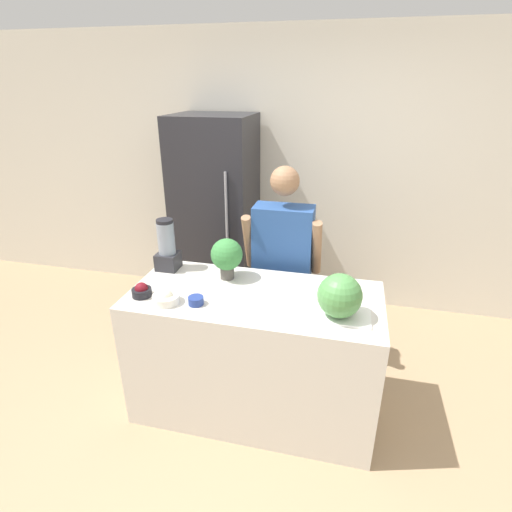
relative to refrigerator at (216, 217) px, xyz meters
name	(u,v)px	position (x,y,z in m)	size (l,w,h in m)	color
ground_plane	(241,445)	(0.70, -1.69, -0.94)	(14.00, 14.00, 0.00)	tan
wall_back	(296,175)	(0.70, 0.37, 0.36)	(8.00, 0.06, 2.60)	silver
counter_island	(255,353)	(0.70, -1.33, -0.49)	(1.60, 0.74, 0.90)	beige
refrigerator	(216,217)	(0.00, 0.00, 0.00)	(0.72, 0.68, 1.87)	#232328
person	(282,270)	(0.78, -0.75, -0.12)	(0.58, 0.26, 1.61)	gray
cutting_board	(337,315)	(1.22, -1.46, -0.03)	(0.38, 0.22, 0.01)	white
watermelon	(340,296)	(1.23, -1.47, 0.11)	(0.25, 0.25, 0.25)	#4C8C47
bowl_cherries	(142,291)	(0.02, -1.51, 0.00)	(0.12, 0.12, 0.09)	black
bowl_cream	(166,298)	(0.20, -1.55, 0.00)	(0.17, 0.17, 0.09)	white
bowl_small_blue	(196,301)	(0.39, -1.52, -0.01)	(0.09, 0.09, 0.05)	navy
blender	(167,247)	(0.01, -1.10, 0.13)	(0.15, 0.15, 0.37)	#28282D
potted_plant	(227,256)	(0.47, -1.15, 0.13)	(0.21, 0.21, 0.28)	#514C47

